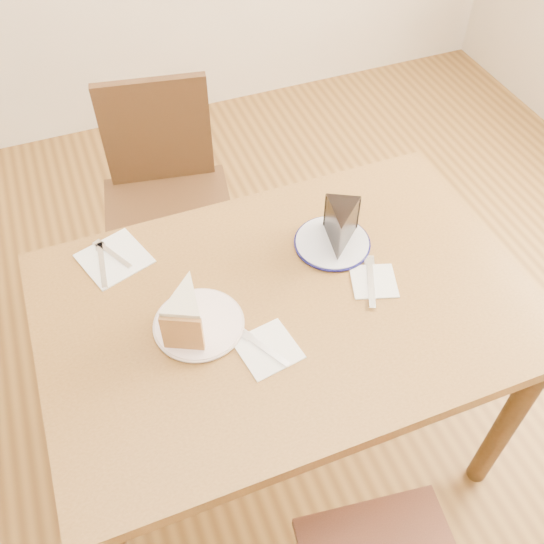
{
  "coord_description": "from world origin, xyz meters",
  "views": [
    {
      "loc": [
        -0.37,
        -0.85,
        1.91
      ],
      "look_at": [
        -0.02,
        0.06,
        0.8
      ],
      "focal_mm": 40.0,
      "sensor_mm": 36.0,
      "label": 1
    }
  ],
  "objects_px": {
    "plate_navy": "(332,243)",
    "carrot_cake": "(188,310)",
    "plate_cream": "(199,324)",
    "chocolate_cake": "(340,229)",
    "chair_far": "(167,200)",
    "table": "(286,325)"
  },
  "relations": [
    {
      "from": "table",
      "to": "chair_far",
      "type": "xyz_separation_m",
      "value": [
        -0.14,
        0.76,
        -0.16
      ]
    },
    {
      "from": "plate_cream",
      "to": "chocolate_cake",
      "type": "xyz_separation_m",
      "value": [
        0.42,
        0.12,
        0.06
      ]
    },
    {
      "from": "chair_far",
      "to": "carrot_cake",
      "type": "xyz_separation_m",
      "value": [
        -0.11,
        -0.75,
        0.33
      ]
    },
    {
      "from": "table",
      "to": "plate_navy",
      "type": "distance_m",
      "value": 0.25
    },
    {
      "from": "plate_cream",
      "to": "chocolate_cake",
      "type": "relative_size",
      "value": 1.64
    },
    {
      "from": "table",
      "to": "plate_navy",
      "type": "xyz_separation_m",
      "value": [
        0.18,
        0.13,
        0.1
      ]
    },
    {
      "from": "chair_far",
      "to": "chocolate_cake",
      "type": "bearing_deg",
      "value": 127.56
    },
    {
      "from": "table",
      "to": "chair_far",
      "type": "relative_size",
      "value": 1.37
    },
    {
      "from": "plate_cream",
      "to": "plate_navy",
      "type": "height_order",
      "value": "same"
    },
    {
      "from": "carrot_cake",
      "to": "chocolate_cake",
      "type": "relative_size",
      "value": 1.0
    },
    {
      "from": "plate_navy",
      "to": "carrot_cake",
      "type": "distance_m",
      "value": 0.45
    },
    {
      "from": "plate_navy",
      "to": "chocolate_cake",
      "type": "distance_m",
      "value": 0.06
    },
    {
      "from": "chair_far",
      "to": "chocolate_cake",
      "type": "relative_size",
      "value": 6.96
    },
    {
      "from": "plate_cream",
      "to": "carrot_cake",
      "type": "bearing_deg",
      "value": 162.42
    },
    {
      "from": "chair_far",
      "to": "carrot_cake",
      "type": "distance_m",
      "value": 0.82
    },
    {
      "from": "chocolate_cake",
      "to": "chair_far",
      "type": "bearing_deg",
      "value": -33.88
    },
    {
      "from": "plate_cream",
      "to": "carrot_cake",
      "type": "xyz_separation_m",
      "value": [
        -0.02,
        0.01,
        0.06
      ]
    },
    {
      "from": "plate_navy",
      "to": "chocolate_cake",
      "type": "relative_size",
      "value": 1.54
    },
    {
      "from": "table",
      "to": "chocolate_cake",
      "type": "xyz_separation_m",
      "value": [
        0.2,
        0.12,
        0.16
      ]
    },
    {
      "from": "table",
      "to": "plate_navy",
      "type": "height_order",
      "value": "plate_navy"
    },
    {
      "from": "chair_far",
      "to": "plate_cream",
      "type": "relative_size",
      "value": 4.25
    },
    {
      "from": "carrot_cake",
      "to": "chocolate_cake",
      "type": "xyz_separation_m",
      "value": [
        0.44,
        0.11,
        -0.0
      ]
    }
  ]
}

